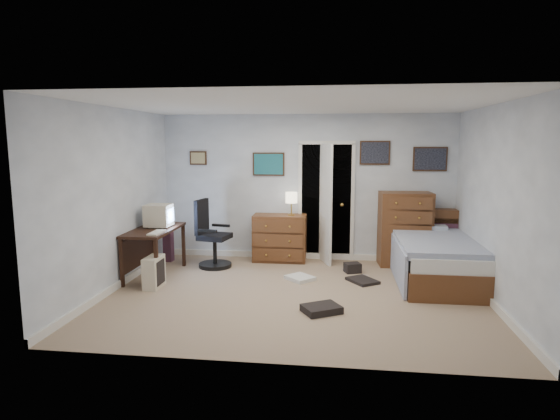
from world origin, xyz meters
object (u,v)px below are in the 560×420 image
at_px(office_chair, 211,241).
at_px(tall_dresser, 405,229).
at_px(low_dresser, 280,238).
at_px(computer_desk, 149,240).
at_px(bed, 435,258).

relative_size(office_chair, tall_dresser, 0.91).
distance_m(office_chair, low_dresser, 1.19).
height_order(computer_desk, tall_dresser, tall_dresser).
xyz_separation_m(low_dresser, tall_dresser, (2.08, -0.02, 0.21)).
bearing_deg(bed, computer_desk, -176.07).
relative_size(low_dresser, tall_dresser, 0.74).
relative_size(computer_desk, office_chair, 1.15).
distance_m(low_dresser, tall_dresser, 2.09).
xyz_separation_m(computer_desk, bed, (4.27, 0.30, -0.23)).
height_order(office_chair, low_dresser, office_chair).
bearing_deg(office_chair, tall_dresser, 19.61).
bearing_deg(bed, low_dresser, 160.42).
relative_size(computer_desk, tall_dresser, 1.05).
bearing_deg(low_dresser, computer_desk, -149.09).
height_order(office_chair, tall_dresser, tall_dresser).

